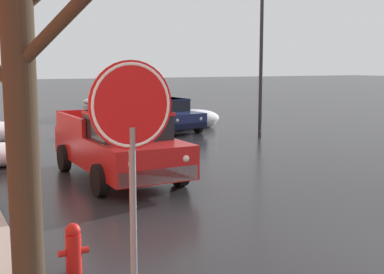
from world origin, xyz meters
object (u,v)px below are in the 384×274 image
object	(u,v)px
sedan_darkblue_parked_kerbside_close	(165,114)
sedan_red_parked_kerbside_mid	(110,103)
street_lamp_post	(261,44)
bare_tree_at_the_corner	(24,59)
stop_sign_at_corner	(132,136)
fire_hydrant	(73,248)
pickup_truck_red_approaching_near_lane	(119,144)

from	to	relation	value
sedan_darkblue_parked_kerbside_close	sedan_red_parked_kerbside_mid	xyz separation A→B (m)	(-0.17, 6.98, -0.00)
sedan_red_parked_kerbside_mid	street_lamp_post	distance (m)	11.19
bare_tree_at_the_corner	sedan_red_parked_kerbside_mid	distance (m)	22.21
sedan_red_parked_kerbside_mid	stop_sign_at_corner	world-z (taller)	stop_sign_at_corner
fire_hydrant	pickup_truck_red_approaching_near_lane	bearing A→B (deg)	64.22
pickup_truck_red_approaching_near_lane	sedan_red_parked_kerbside_mid	size ratio (longest dim) A/B	1.28
sedan_darkblue_parked_kerbside_close	street_lamp_post	world-z (taller)	street_lamp_post
sedan_darkblue_parked_kerbside_close	stop_sign_at_corner	xyz separation A→B (m)	(-7.59, -15.85, 1.50)
pickup_truck_red_approaching_near_lane	stop_sign_at_corner	size ratio (longest dim) A/B	1.77
sedan_red_parked_kerbside_mid	fire_hydrant	distance (m)	21.48
sedan_darkblue_parked_kerbside_close	fire_hydrant	size ratio (longest dim) A/B	5.62
sedan_red_parked_kerbside_mid	street_lamp_post	bearing A→B (deg)	-75.68
pickup_truck_red_approaching_near_lane	street_lamp_post	xyz separation A→B (m)	(7.43, 4.47, 2.75)
bare_tree_at_the_corner	fire_hydrant	size ratio (longest dim) A/B	7.65
sedan_red_parked_kerbside_mid	stop_sign_at_corner	bearing A→B (deg)	-108.00
sedan_darkblue_parked_kerbside_close	street_lamp_post	size ratio (longest dim) A/B	0.61
pickup_truck_red_approaching_near_lane	street_lamp_post	world-z (taller)	street_lamp_post
pickup_truck_red_approaching_near_lane	sedan_darkblue_parked_kerbside_close	world-z (taller)	pickup_truck_red_approaching_near_lane
bare_tree_at_the_corner	stop_sign_at_corner	distance (m)	2.35
sedan_red_parked_kerbside_mid	fire_hydrant	xyz separation A→B (m)	(-7.30, -20.20, -0.39)
fire_hydrant	bare_tree_at_the_corner	bearing A→B (deg)	-144.69
stop_sign_at_corner	street_lamp_post	world-z (taller)	street_lamp_post
fire_hydrant	stop_sign_at_corner	xyz separation A→B (m)	(-0.12, -2.64, 1.89)
pickup_truck_red_approaching_near_lane	fire_hydrant	distance (m)	5.86
stop_sign_at_corner	pickup_truck_red_approaching_near_lane	bearing A→B (deg)	71.38
sedan_darkblue_parked_kerbside_close	sedan_red_parked_kerbside_mid	world-z (taller)	same
bare_tree_at_the_corner	sedan_red_parked_kerbside_mid	size ratio (longest dim) A/B	1.35
stop_sign_at_corner	sedan_darkblue_parked_kerbside_close	bearing A→B (deg)	64.41
pickup_truck_red_approaching_near_lane	stop_sign_at_corner	world-z (taller)	stop_sign_at_corner
pickup_truck_red_approaching_near_lane	sedan_darkblue_parked_kerbside_close	size ratio (longest dim) A/B	1.29
fire_hydrant	sedan_darkblue_parked_kerbside_close	bearing A→B (deg)	60.52
bare_tree_at_the_corner	street_lamp_post	size ratio (longest dim) A/B	0.83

